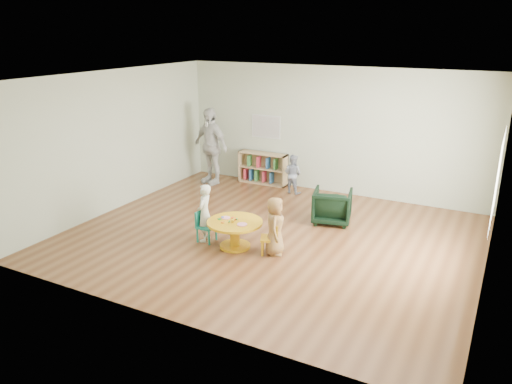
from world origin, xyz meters
TOP-DOWN VIEW (x-y plane):
  - room at (0.01, 0.00)m, footprint 7.10×7.00m
  - activity_table at (-0.35, -0.67)m, footprint 0.94×0.94m
  - kid_chair_left at (-0.96, -0.68)m, footprint 0.30×0.30m
  - kid_chair_right at (0.31, -0.60)m, footprint 0.38×0.38m
  - bookshelf at (-1.61, 2.86)m, footprint 1.20×0.30m
  - alphabet_poster at (-1.60, 2.98)m, footprint 0.74×0.01m
  - armchair at (0.72, 1.19)m, footprint 0.84×0.86m
  - child_left at (-0.96, -0.66)m, footprint 0.32×0.42m
  - child_right at (0.36, -0.59)m, footprint 0.46×0.56m
  - toddler at (-0.68, 2.49)m, footprint 0.47×0.39m
  - adult_caretaker at (-2.71, 2.29)m, footprint 1.14×0.72m

SIDE VIEW (x-z plane):
  - kid_chair_right at x=0.31m, z-range 0.02..0.56m
  - kid_chair_left at x=-0.96m, z-range 0.02..0.57m
  - activity_table at x=-0.35m, z-range 0.07..0.58m
  - armchair at x=0.72m, z-range 0.00..0.65m
  - bookshelf at x=-1.61m, z-range -0.01..0.74m
  - toddler at x=-0.68m, z-range 0.00..0.88m
  - child_right at x=0.36m, z-range 0.00..0.98m
  - child_left at x=-0.96m, z-range 0.00..1.03m
  - adult_caretaker at x=-2.71m, z-range 0.00..1.81m
  - alphabet_poster at x=-1.60m, z-range 1.08..1.62m
  - room at x=0.01m, z-range 0.49..3.29m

